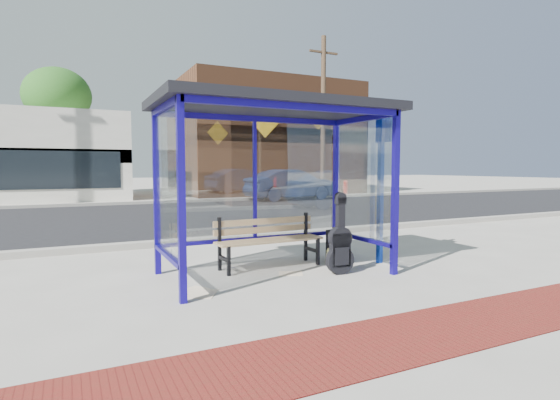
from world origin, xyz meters
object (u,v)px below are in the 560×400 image
parked_car (291,185)px  fire_hydrant (346,187)px  suitcase (337,245)px  backpack (336,261)px  bench (268,238)px  guitar_bag (340,246)px

parked_car → fire_hydrant: parked_car is taller
suitcase → parked_car: size_ratio=0.13×
parked_car → backpack: bearing=150.8°
bench → parked_car: 13.64m
backpack → guitar_bag: bearing=-92.0°
guitar_bag → suitcase: size_ratio=1.96×
suitcase → bench: bearing=158.1°
parked_car → fire_hydrant: size_ratio=5.20×
guitar_bag → parked_car: size_ratio=0.26×
fire_hydrant → parked_car: bearing=-160.8°
bench → suitcase: size_ratio=3.00×
fire_hydrant → backpack: bearing=-124.9°
suitcase → parked_car: parked_car is taller
suitcase → fire_hydrant: size_ratio=0.68×
guitar_bag → fire_hydrant: bearing=60.3°
parked_car → bench: bearing=146.7°
bench → backpack: bench is taller
guitar_bag → parked_car: bearing=70.4°
suitcase → fire_hydrant: bearing=38.7°
guitar_bag → parked_car: parked_car is taller
backpack → parked_car: 13.99m
backpack → fire_hydrant: 17.16m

